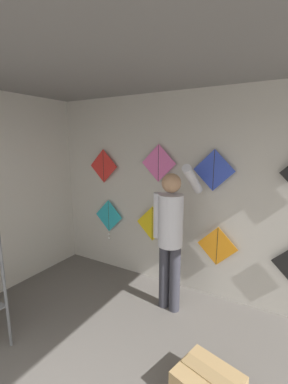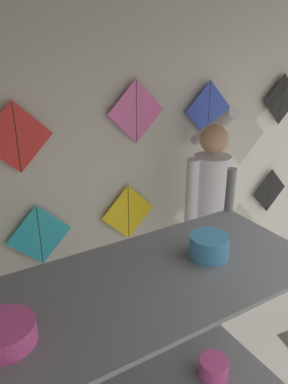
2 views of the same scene
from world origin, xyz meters
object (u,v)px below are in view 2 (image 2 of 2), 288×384
(kite_1, at_px, (128,213))
(kite_5, at_px, (136,112))
(shopkeeper, at_px, (208,205))
(kite_4, at_px, (17,138))
(kite_2, at_px, (209,204))
(kite_7, at_px, (282,99))
(kite_0, at_px, (40,238))
(kite_6, at_px, (209,110))
(kite_3, at_px, (269,191))

(kite_1, distance_m, kite_5, 0.92)
(shopkeeper, height_order, kite_4, kite_4)
(kite_5, bearing_deg, kite_1, 180.00)
(kite_2, distance_m, kite_5, 1.39)
(kite_2, bearing_deg, kite_7, 0.00)
(kite_0, bearing_deg, kite_1, 0.05)
(kite_2, distance_m, kite_6, 1.01)
(shopkeeper, relative_size, kite_1, 3.50)
(kite_3, xyz_separation_m, kite_5, (-1.80, 0.00, 1.11))
(kite_2, xyz_separation_m, kite_7, (0.91, 0.00, 1.02))
(kite_7, bearing_deg, shopkeeper, -160.21)
(shopkeeper, distance_m, kite_2, 0.73)
(kite_0, distance_m, kite_3, 2.73)
(kite_2, relative_size, kite_6, 1.00)
(shopkeeper, relative_size, kite_5, 3.50)
(kite_1, bearing_deg, kite_6, 0.00)
(kite_4, height_order, kite_7, kite_7)
(kite_0, height_order, kite_3, kite_0)
(kite_2, bearing_deg, kite_0, -179.98)
(kite_1, bearing_deg, kite_2, 0.00)
(kite_1, bearing_deg, kite_7, 0.00)
(kite_5, bearing_deg, kite_7, 0.00)
(shopkeeper, xyz_separation_m, kite_7, (1.37, 0.49, 0.72))
(shopkeeper, height_order, kite_0, shopkeeper)
(kite_1, bearing_deg, kite_0, -179.95)
(kite_2, relative_size, kite_5, 1.00)
(kite_7, bearing_deg, kite_2, 180.00)
(kite_5, bearing_deg, kite_2, 0.00)
(kite_3, xyz_separation_m, kite_7, (-0.01, 0.00, 1.06))
(kite_7, bearing_deg, kite_3, 0.00)
(shopkeeper, xyz_separation_m, kite_5, (-0.43, 0.49, 0.77))
(shopkeeper, xyz_separation_m, kite_3, (1.37, 0.49, -0.34))
(kite_0, bearing_deg, kite_3, 0.02)
(kite_2, bearing_deg, kite_1, 180.00)
(kite_1, bearing_deg, kite_4, 180.00)
(kite_3, xyz_separation_m, kite_4, (-2.80, 0.00, 1.02))
(kite_4, relative_size, kite_6, 1.00)
(shopkeeper, bearing_deg, kite_2, 51.39)
(kite_4, height_order, kite_6, kite_6)
(kite_2, height_order, kite_3, kite_2)
(kite_6, bearing_deg, kite_0, -179.98)
(kite_2, bearing_deg, shopkeeper, -132.96)
(shopkeeper, height_order, kite_3, shopkeeper)
(kite_3, relative_size, kite_6, 1.00)
(kite_3, bearing_deg, kite_5, 180.00)
(kite_1, relative_size, kite_6, 1.00)
(kite_4, xyz_separation_m, kite_5, (1.00, 0.00, 0.09))
(kite_4, relative_size, kite_7, 1.00)
(kite_2, distance_m, kite_7, 1.37)
(kite_4, bearing_deg, kite_0, -0.53)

